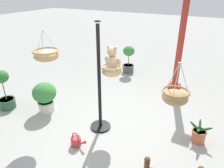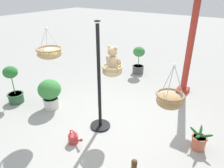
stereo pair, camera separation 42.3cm
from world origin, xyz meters
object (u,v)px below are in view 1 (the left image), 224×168
potted_plant_fern_front (4,91)px  watering_can (76,141)px  teddy_bear (112,60)px  hanging_basket_right_low (175,96)px  potted_plant_flowering_red (199,134)px  greenhouse_pillar_left (180,45)px  display_pole_central (100,100)px  hanging_basket_left_high (46,55)px  potted_plant_tall_leafy (45,96)px  potted_plant_bushy_green (128,59)px  hanging_basket_with_teddy (112,70)px

potted_plant_fern_front → watering_can: bearing=-6.8°
teddy_bear → potted_plant_fern_front: size_ratio=0.49×
hanging_basket_right_low → potted_plant_flowering_red: size_ratio=1.53×
greenhouse_pillar_left → display_pole_central: bearing=-109.9°
watering_can → display_pole_central: bearing=80.8°
display_pole_central → hanging_basket_left_high: (-1.03, -0.32, 0.91)m
display_pole_central → potted_plant_flowering_red: bearing=15.0°
greenhouse_pillar_left → potted_plant_tall_leafy: size_ratio=3.66×
hanging_basket_left_high → greenhouse_pillar_left: bearing=56.5°
teddy_bear → greenhouse_pillar_left: 2.60m
hanging_basket_right_low → greenhouse_pillar_left: size_ratio=0.25×
hanging_basket_left_high → greenhouse_pillar_left: (2.02, 3.05, -0.25)m
teddy_bear → watering_can: 1.76m
hanging_basket_right_low → potted_plant_flowering_red: (0.44, 0.73, -1.10)m
teddy_bear → hanging_basket_right_low: 1.48m
potted_plant_tall_leafy → watering_can: size_ratio=2.20×
potted_plant_tall_leafy → display_pole_central: bearing=3.0°
potted_plant_fern_front → potted_plant_bushy_green: size_ratio=1.06×
hanging_basket_with_teddy → potted_plant_flowering_red: size_ratio=1.22×
potted_plant_bushy_green → potted_plant_flowering_red: bearing=-44.5°
potted_plant_flowering_red → potted_plant_bushy_green: potted_plant_bushy_green is taller
potted_plant_tall_leafy → hanging_basket_left_high: bearing=-25.6°
hanging_basket_left_high → potted_plant_tall_leafy: bearing=154.4°
hanging_basket_right_low → hanging_basket_left_high: bearing=-177.3°
hanging_basket_left_high → greenhouse_pillar_left: size_ratio=0.22×
greenhouse_pillar_left → teddy_bear: bearing=-108.9°
hanging_basket_left_high → potted_plant_tall_leafy: size_ratio=0.81×
potted_plant_tall_leafy → potted_plant_flowering_red: bearing=9.9°
hanging_basket_right_low → greenhouse_pillar_left: bearing=100.4°
hanging_basket_right_low → potted_plant_tall_leafy: size_ratio=0.91×
hanging_basket_with_teddy → potted_plant_flowering_red: 2.16m
hanging_basket_left_high → potted_plant_fern_front: 1.87m
hanging_basket_left_high → watering_can: bearing=-24.1°
potted_plant_flowering_red → hanging_basket_right_low: bearing=-121.4°
hanging_basket_left_high → potted_plant_fern_front: hanging_basket_left_high is taller
hanging_basket_left_high → potted_plant_bushy_green: 3.75m
potted_plant_fern_front → potted_plant_flowering_red: (4.49, 0.97, -0.31)m
hanging_basket_right_low → potted_plant_bushy_green: (-2.32, 3.45, -0.78)m
greenhouse_pillar_left → potted_plant_flowering_red: bearing=-66.0°
display_pole_central → hanging_basket_with_teddy: size_ratio=4.09×
hanging_basket_right_low → potted_plant_fern_front: (-4.05, -0.24, -0.79)m
hanging_basket_with_teddy → potted_plant_bushy_green: bearing=107.5°
watering_can → potted_plant_flowering_red: bearing=31.0°
hanging_basket_left_high → potted_plant_fern_front: bearing=-175.4°
display_pole_central → hanging_basket_left_high: size_ratio=3.67×
greenhouse_pillar_left → watering_can: size_ratio=8.05×
potted_plant_flowering_red → potted_plant_bushy_green: size_ratio=0.48×
greenhouse_pillar_left → potted_plant_fern_front: bearing=-138.0°
hanging_basket_with_teddy → potted_plant_bushy_green: (-0.95, 3.00, -0.81)m
hanging_basket_right_low → potted_plant_flowering_red: hanging_basket_right_low is taller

